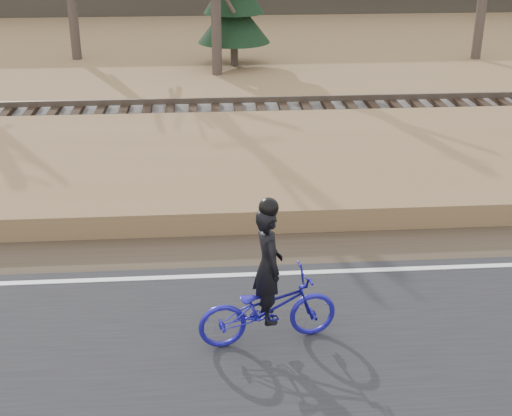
{
  "coord_description": "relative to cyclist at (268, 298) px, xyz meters",
  "views": [
    {
      "loc": [
        -3.9,
        -9.85,
        5.64
      ],
      "look_at": [
        -3.13,
        0.5,
        1.1
      ],
      "focal_mm": 50.0,
      "sensor_mm": 36.0,
      "label": 1
    }
  ],
  "objects": [
    {
      "name": "ground",
      "position": [
        3.13,
        1.64,
        -0.72
      ],
      "size": [
        120.0,
        120.0,
        0.0
      ],
      "primitive_type": "plane",
      "color": "brown",
      "rests_on": "ground"
    },
    {
      "name": "edge_line",
      "position": [
        3.13,
        1.84,
        -0.66
      ],
      "size": [
        120.0,
        0.12,
        0.01
      ],
      "primitive_type": "cube",
      "color": "silver",
      "rests_on": "road"
    },
    {
      "name": "ballast",
      "position": [
        3.13,
        9.64,
        -0.5
      ],
      "size": [
        120.0,
        3.0,
        0.45
      ],
      "primitive_type": "cube",
      "color": "slate",
      "rests_on": "ground"
    },
    {
      "name": "railroad",
      "position": [
        3.13,
        9.64,
        -0.19
      ],
      "size": [
        120.0,
        2.4,
        0.29
      ],
      "color": "black",
      "rests_on": "ballast"
    },
    {
      "name": "cyclist",
      "position": [
        0.0,
        0.0,
        0.0
      ],
      "size": [
        1.99,
        0.97,
        2.11
      ],
      "rotation": [
        0.0,
        0.0,
        1.74
      ],
      "color": "#1B1698",
      "rests_on": "road"
    },
    {
      "name": "embankment",
      "position": [
        3.13,
        5.84,
        -0.5
      ],
      "size": [
        120.0,
        5.0,
        0.44
      ],
      "primitive_type": "cube",
      "color": "brown",
      "rests_on": "ground"
    },
    {
      "name": "shoulder",
      "position": [
        3.13,
        2.84,
        -0.7
      ],
      "size": [
        120.0,
        1.6,
        0.04
      ],
      "primitive_type": "cube",
      "color": "#473A2B",
      "rests_on": "ground"
    }
  ]
}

